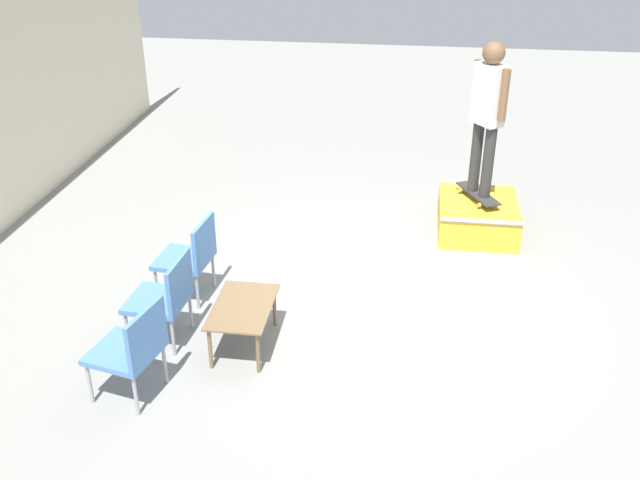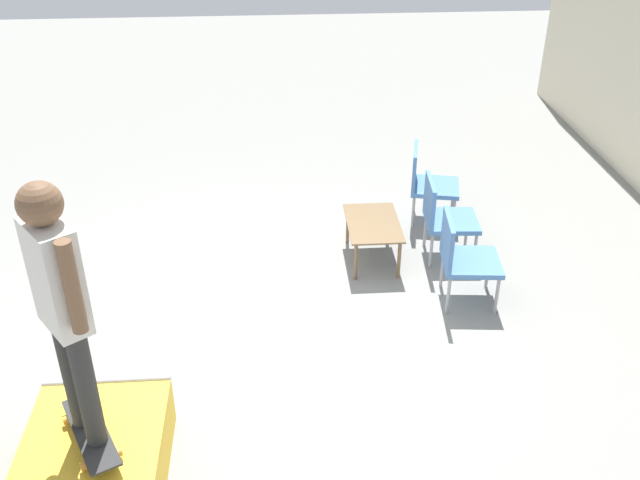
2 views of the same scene
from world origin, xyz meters
The scene contains 8 objects.
ground_plane centered at (0.00, 0.00, 0.00)m, with size 24.00×24.00×0.00m, color gray.
skate_ramp_box centered at (1.69, -1.26, 0.20)m, with size 1.12×0.92×0.42m.
skateboard_on_ramp centered at (1.74, -1.25, 0.47)m, with size 0.76×0.51×0.07m.
person_skater centered at (1.74, -1.25, 1.55)m, with size 0.48×0.39×1.79m.
coffee_table centered at (-1.01, 0.99, 0.38)m, with size 0.84×0.53×0.43m.
patio_chair_left centered at (-1.82, 1.71, 0.49)m, with size 0.62×0.62×0.87m.
patio_chair_center centered at (-1.02, 1.71, 0.49)m, with size 0.55×0.55×0.87m.
patio_chair_right centered at (-0.23, 1.71, 0.49)m, with size 0.57×0.57×0.87m.
Camera 2 is at (5.21, -0.00, 3.91)m, focal length 40.00 mm.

